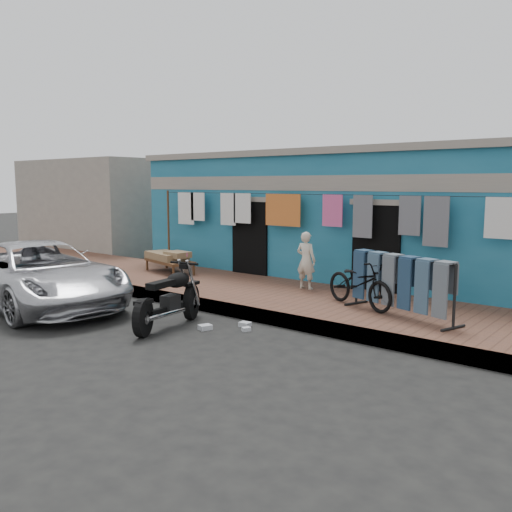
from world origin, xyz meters
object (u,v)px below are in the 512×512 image
at_px(jeans_rack, 401,285).
at_px(seated_person, 306,260).
at_px(charpoy, 170,262).
at_px(bicycle, 360,278).
at_px(car, 39,273).
at_px(motorcycle, 168,297).

bearing_deg(jeans_rack, seated_person, 159.37).
bearing_deg(charpoy, bicycle, -4.67).
distance_m(seated_person, jeans_rack, 2.82).
bearing_deg(car, motorcycle, -73.13).
bearing_deg(motorcycle, jeans_rack, 26.93).
bearing_deg(bicycle, motorcycle, 158.96).
bearing_deg(seated_person, jeans_rack, 157.78).
bearing_deg(charpoy, motorcycle, -42.35).
xyz_separation_m(seated_person, charpoy, (-3.99, -0.36, -0.35)).
height_order(car, charpoy, car).
distance_m(bicycle, motorcycle, 3.53).
relative_size(car, charpoy, 2.80).
relative_size(bicycle, motorcycle, 0.95).
xyz_separation_m(bicycle, motorcycle, (-2.37, -2.60, -0.25)).
bearing_deg(motorcycle, seated_person, 69.85).
height_order(bicycle, charpoy, bicycle).
distance_m(seated_person, bicycle, 1.94).
xyz_separation_m(seated_person, bicycle, (1.75, -0.83, -0.08)).
bearing_deg(charpoy, seated_person, 5.21).
relative_size(car, jeans_rack, 2.13).
distance_m(car, charpoy, 3.63).
height_order(seated_person, motorcycle, seated_person).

